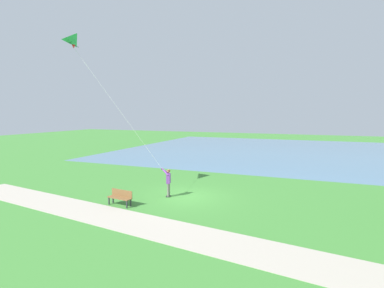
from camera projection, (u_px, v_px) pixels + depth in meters
The scene contains 6 objects.
ground_plane at pixel (186, 196), 18.31m from camera, with size 120.00×120.00×0.00m, color #3D7F33.
lake_water at pixel (285, 151), 40.58m from camera, with size 36.00×44.00×0.01m, color teal.
walkway_path at pixel (180, 233), 12.67m from camera, with size 2.40×32.00×0.02m, color #ADA393.
person_kite_flyer at pixel (168, 180), 18.17m from camera, with size 0.50×0.63×1.83m.
flying_kite at pixel (78, 42), 17.82m from camera, with size 2.24×5.48×8.25m.
park_bench_near_walkway at pixel (120, 196), 16.51m from camera, with size 0.63×1.54×0.88m.
Camera 1 is at (16.42, 7.05, 5.20)m, focal length 27.33 mm.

